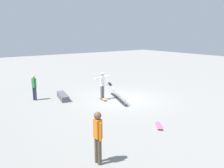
# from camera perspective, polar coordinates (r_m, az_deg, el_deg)

# --- Properties ---
(ground_plane) EXTENTS (60.00, 60.00, 0.00)m
(ground_plane) POSITION_cam_1_polar(r_m,az_deg,el_deg) (14.28, 2.32, -3.66)
(ground_plane) COLOR gray
(grind_rail) EXTENTS (2.93, 1.26, 0.44)m
(grind_rail) POSITION_cam_1_polar(r_m,az_deg,el_deg) (14.21, 1.64, -2.93)
(grind_rail) COLOR black
(grind_rail) RESTS_ON ground_plane
(skate_ledge) EXTENTS (1.69, 0.77, 0.33)m
(skate_ledge) POSITION_cam_1_polar(r_m,az_deg,el_deg) (14.55, -11.63, -2.94)
(skate_ledge) COLOR #595960
(skate_ledge) RESTS_ON ground_plane
(skater_main) EXTENTS (0.41, 1.29, 1.63)m
(skater_main) POSITION_cam_1_polar(r_m,az_deg,el_deg) (14.04, -2.34, 0.04)
(skater_main) COLOR slate
(skater_main) RESTS_ON ground_plane
(skateboard_main) EXTENTS (0.82, 0.38, 0.09)m
(skateboard_main) POSITION_cam_1_polar(r_m,az_deg,el_deg) (14.16, -2.15, -3.49)
(skateboard_main) COLOR tan
(skateboard_main) RESTS_ON ground_plane
(bystander_orange_shirt) EXTENTS (0.37, 0.23, 1.65)m
(bystander_orange_shirt) POSITION_cam_1_polar(r_m,az_deg,el_deg) (7.25, -3.40, -12.03)
(bystander_orange_shirt) COLOR brown
(bystander_orange_shirt) RESTS_ON ground_plane
(bystander_green_shirt) EXTENTS (0.33, 0.25, 1.50)m
(bystander_green_shirt) POSITION_cam_1_polar(r_m,az_deg,el_deg) (14.61, -18.09, -0.46)
(bystander_green_shirt) COLOR #2D3351
(bystander_green_shirt) RESTS_ON ground_plane
(loose_skateboard_pink) EXTENTS (0.75, 0.65, 0.09)m
(loose_skateboard_pink) POSITION_cam_1_polar(r_m,az_deg,el_deg) (10.38, 11.13, -9.70)
(loose_skateboard_pink) COLOR #E05993
(loose_skateboard_pink) RESTS_ON ground_plane
(loose_skateboard_black) EXTENTS (0.81, 0.53, 0.09)m
(loose_skateboard_black) POSITION_cam_1_polar(r_m,az_deg,el_deg) (18.23, -0.57, 0.08)
(loose_skateboard_black) COLOR black
(loose_skateboard_black) RESTS_ON ground_plane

